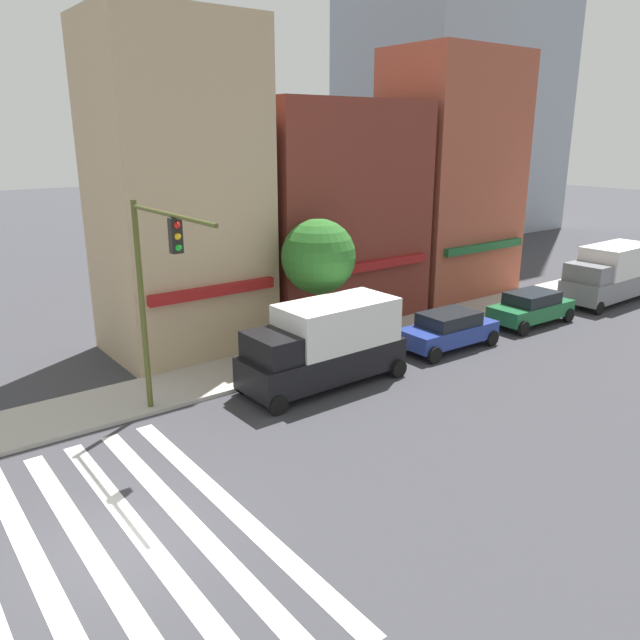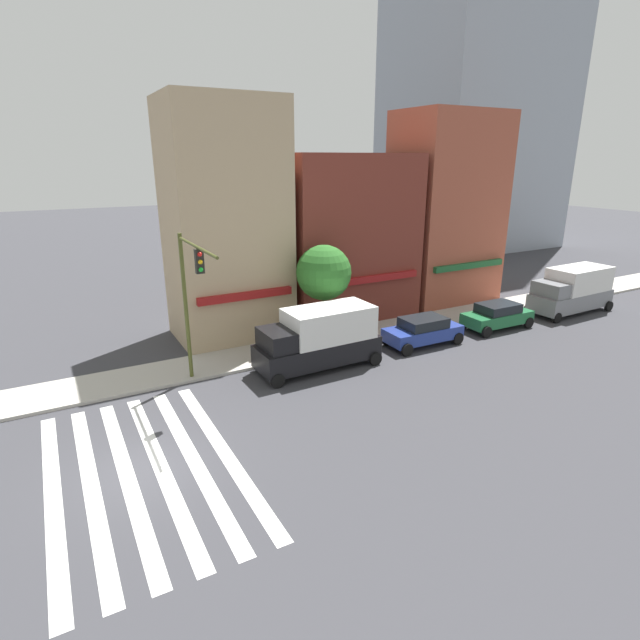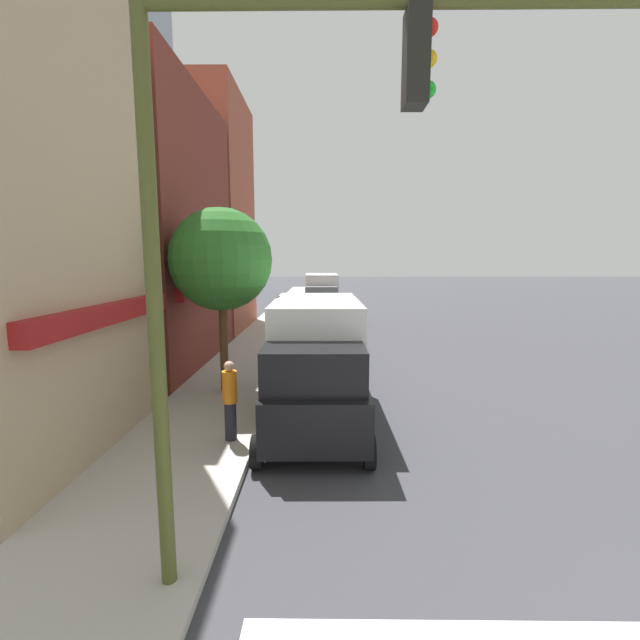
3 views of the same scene
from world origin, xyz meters
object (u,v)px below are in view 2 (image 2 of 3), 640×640
Objects in this scene: box_truck_grey at (572,289)px; traffic_signal at (191,288)px; sedan_green at (497,315)px; sedan_blue at (423,330)px; box_truck_black at (319,337)px; pedestrian_orange_vest at (271,342)px; street_tree at (324,273)px.

traffic_signal is at bearing 177.51° from box_truck_grey.
box_truck_grey is at bearing 1.39° from sedan_green.
sedan_green is (5.81, 0.00, 0.00)m from sedan_blue.
traffic_signal is at bearing 174.05° from box_truck_black.
sedan_blue is at bearing 178.70° from box_truck_grey.
sedan_blue is 8.54m from pedestrian_orange_vest.
box_truck_grey reaches higher than sedan_blue.
sedan_green is at bearing 1.33° from sedan_blue.
sedan_green is 6.99m from box_truck_grey.
sedan_blue is at bearing -2.40° from traffic_signal.
box_truck_grey is at bearing 1.33° from sedan_blue.
pedestrian_orange_vest is (-14.15, 1.84, 0.23)m from sedan_green.
box_truck_black is at bearing -178.67° from sedan_blue.
sedan_blue is (12.52, -0.53, -3.86)m from traffic_signal.
sedan_green is 11.40m from street_tree.
box_truck_black is 1.40× the size of sedan_green.
traffic_signal is at bearing 179.75° from sedan_green.
street_tree reaches higher than pedestrian_orange_vest.
traffic_signal is at bearing 178.93° from sedan_blue.
pedestrian_orange_vest reaches higher than sedan_blue.
pedestrian_orange_vest is (-8.34, 1.84, 0.23)m from sedan_blue.
traffic_signal is 1.55× the size of sedan_green.
sedan_green is at bearing -82.44° from pedestrian_orange_vest.
sedan_blue is 12.79m from box_truck_grey.
traffic_signal is 18.74m from sedan_green.
sedan_green is 14.27m from pedestrian_orange_vest.
sedan_blue is 1.00× the size of sedan_green.
traffic_signal is 25.48m from box_truck_grey.
box_truck_black is 3.52× the size of pedestrian_orange_vest.
pedestrian_orange_vest reaches higher than sedan_green.
traffic_signal is 1.55× the size of sedan_blue.
box_truck_black is 12.40m from sedan_green.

